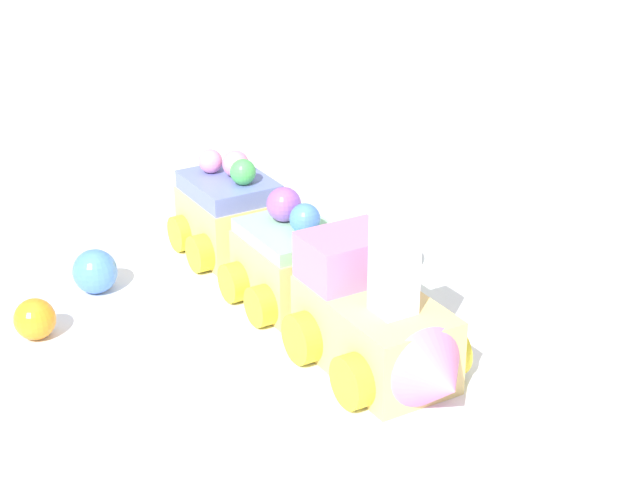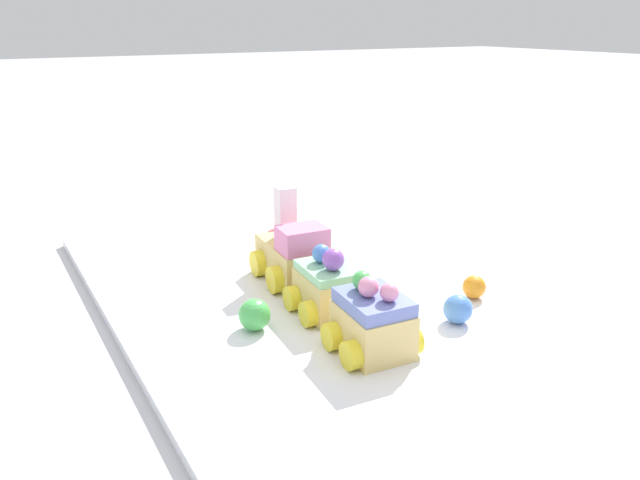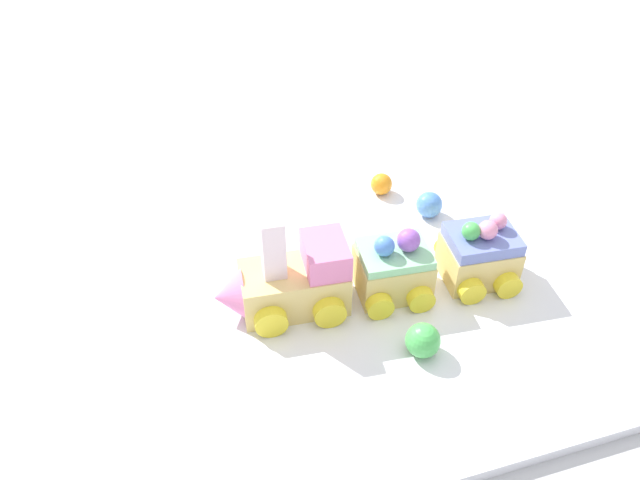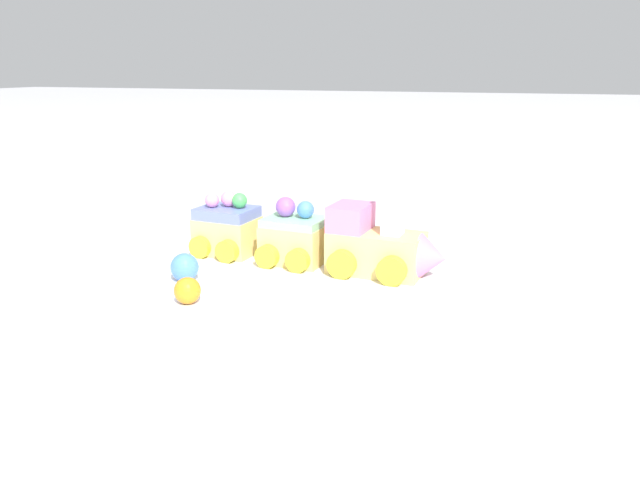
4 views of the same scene
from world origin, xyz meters
name	(u,v)px [view 3 (image 3 of 4)]	position (x,y,z in m)	size (l,w,h in m)	color
ground_plane	(360,288)	(0.00, 0.00, 0.00)	(10.00, 10.00, 0.00)	#B2B2B7
display_board	(360,284)	(0.00, 0.00, 0.01)	(0.69, 0.43, 0.01)	white
cake_train_locomotive	(287,283)	(0.08, 0.01, 0.04)	(0.12, 0.08, 0.10)	#E5C675
cake_car_mint	(393,269)	(-0.02, 0.02, 0.04)	(0.07, 0.08, 0.07)	#E5C675
cake_car_blueberry	(479,255)	(-0.11, 0.03, 0.04)	(0.07, 0.08, 0.07)	#E5C675
gumball_blue	(429,205)	(-0.10, -0.07, 0.03)	(0.03, 0.03, 0.03)	#4C84E0
gumball_green	(423,340)	(-0.02, 0.10, 0.03)	(0.03, 0.03, 0.03)	#4CBC56
gumball_orange	(381,184)	(-0.07, -0.13, 0.02)	(0.02, 0.02, 0.02)	orange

